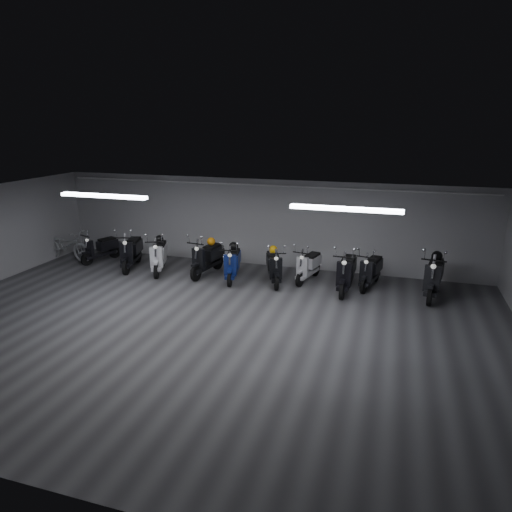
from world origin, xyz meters
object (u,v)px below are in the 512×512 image
(scooter_4, at_px, (233,258))
(bicycle, at_px, (66,242))
(scooter_7, at_px, (347,266))
(scooter_9, at_px, (435,270))
(scooter_2, at_px, (159,250))
(helmet_4, at_px, (234,247))
(scooter_6, at_px, (308,261))
(scooter_1, at_px, (131,247))
(scooter_0, at_px, (100,244))
(helmet_2, at_px, (159,239))
(helmet_3, at_px, (211,241))
(scooter_5, at_px, (274,261))
(helmet_1, at_px, (273,250))
(scooter_8, at_px, (371,266))
(helmet_0, at_px, (437,256))
(scooter_3, at_px, (207,253))

(scooter_4, distance_m, bicycle, 6.07)
(scooter_7, bearing_deg, scooter_9, 8.31)
(bicycle, bearing_deg, scooter_9, -85.87)
(scooter_2, relative_size, helmet_4, 6.71)
(scooter_6, bearing_deg, scooter_1, -161.53)
(scooter_0, distance_m, scooter_6, 7.01)
(helmet_2, xyz_separation_m, helmet_3, (1.66, 0.21, 0.00))
(scooter_5, relative_size, scooter_7, 0.91)
(scooter_9, relative_size, helmet_3, 7.97)
(scooter_1, bearing_deg, bicycle, 160.84)
(scooter_0, height_order, scooter_4, scooter_4)
(scooter_1, xyz_separation_m, scooter_4, (3.46, -0.09, -0.06))
(scooter_4, xyz_separation_m, helmet_1, (1.15, 0.31, 0.28))
(scooter_4, height_order, scooter_5, scooter_4)
(scooter_0, relative_size, bicycle, 0.85)
(scooter_8, distance_m, helmet_1, 2.81)
(scooter_2, bearing_deg, helmet_4, -14.51)
(helmet_1, distance_m, helmet_2, 3.67)
(scooter_9, xyz_separation_m, helmet_1, (-4.43, 0.04, 0.19))
(bicycle, bearing_deg, helmet_0, -84.52)
(scooter_1, distance_m, scooter_8, 7.41)
(helmet_2, bearing_deg, scooter_1, -169.77)
(scooter_2, xyz_separation_m, helmet_2, (-0.09, 0.24, 0.29))
(scooter_4, bearing_deg, scooter_2, 168.00)
(scooter_5, height_order, helmet_0, scooter_5)
(scooter_4, bearing_deg, bicycle, 165.89)
(scooter_4, height_order, helmet_1, scooter_4)
(scooter_3, distance_m, scooter_5, 2.15)
(scooter_9, height_order, bicycle, scooter_9)
(scooter_4, bearing_deg, scooter_8, -3.71)
(scooter_2, height_order, bicycle, scooter_2)
(scooter_1, distance_m, helmet_4, 3.42)
(helmet_1, bearing_deg, scooter_3, -177.27)
(scooter_8, relative_size, scooter_9, 0.86)
(scooter_1, relative_size, scooter_7, 1.00)
(helmet_2, bearing_deg, helmet_0, 1.99)
(bicycle, height_order, helmet_0, bicycle)
(scooter_4, bearing_deg, scooter_9, -8.79)
(scooter_1, xyz_separation_m, scooter_9, (9.04, 0.18, 0.03))
(scooter_8, bearing_deg, helmet_1, -161.76)
(helmet_3, bearing_deg, helmet_2, -172.74)
(scooter_0, xyz_separation_m, helmet_4, (4.80, -0.20, 0.35))
(scooter_7, xyz_separation_m, helmet_0, (2.31, 0.52, 0.35))
(scooter_8, bearing_deg, bicycle, -164.89)
(scooter_9, bearing_deg, scooter_3, -170.31)
(scooter_0, relative_size, scooter_7, 0.84)
(scooter_6, height_order, helmet_2, scooter_6)
(scooter_2, xyz_separation_m, helmet_0, (8.06, 0.53, 0.37))
(bicycle, xyz_separation_m, helmet_2, (3.55, -0.01, 0.37))
(scooter_5, bearing_deg, scooter_4, 162.53)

